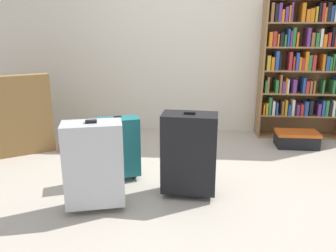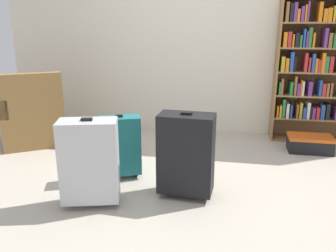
{
  "view_description": "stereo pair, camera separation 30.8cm",
  "coord_description": "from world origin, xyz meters",
  "px_view_note": "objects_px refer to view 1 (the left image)",
  "views": [
    {
      "loc": [
        0.06,
        -2.86,
        1.42
      ],
      "look_at": [
        -0.19,
        0.09,
        0.55
      ],
      "focal_mm": 36.89,
      "sensor_mm": 36.0,
      "label": 1
    },
    {
      "loc": [
        0.37,
        -2.82,
        1.42
      ],
      "look_at": [
        -0.19,
        0.09,
        0.55
      ],
      "focal_mm": 36.89,
      "sensor_mm": 36.0,
      "label": 2
    }
  ],
  "objects_px": {
    "mug": "(63,148)",
    "storage_box": "(297,139)",
    "armchair": "(18,122)",
    "suitcase_silver": "(94,164)",
    "bookshelf": "(305,65)",
    "suitcase_black": "(189,153)",
    "suitcase_teal": "(119,147)"
  },
  "relations": [
    {
      "from": "mug",
      "to": "storage_box",
      "type": "xyz_separation_m",
      "value": [
        2.76,
        0.4,
        0.05
      ]
    },
    {
      "from": "armchair",
      "to": "suitcase_silver",
      "type": "height_order",
      "value": "armchair"
    },
    {
      "from": "suitcase_silver",
      "to": "armchair",
      "type": "bearing_deg",
      "value": 134.6
    },
    {
      "from": "bookshelf",
      "to": "armchair",
      "type": "height_order",
      "value": "bookshelf"
    },
    {
      "from": "suitcase_silver",
      "to": "suitcase_black",
      "type": "bearing_deg",
      "value": 21.93
    },
    {
      "from": "storage_box",
      "to": "suitcase_black",
      "type": "bearing_deg",
      "value": -133.31
    },
    {
      "from": "suitcase_black",
      "to": "armchair",
      "type": "bearing_deg",
      "value": 153.15
    },
    {
      "from": "suitcase_teal",
      "to": "suitcase_black",
      "type": "relative_size",
      "value": 0.84
    },
    {
      "from": "storage_box",
      "to": "bookshelf",
      "type": "bearing_deg",
      "value": 73.81
    },
    {
      "from": "suitcase_silver",
      "to": "suitcase_black",
      "type": "distance_m",
      "value": 0.79
    },
    {
      "from": "suitcase_teal",
      "to": "suitcase_black",
      "type": "distance_m",
      "value": 0.71
    },
    {
      "from": "bookshelf",
      "to": "suitcase_silver",
      "type": "height_order",
      "value": "bookshelf"
    },
    {
      "from": "storage_box",
      "to": "suitcase_teal",
      "type": "height_order",
      "value": "suitcase_teal"
    },
    {
      "from": "bookshelf",
      "to": "storage_box",
      "type": "xyz_separation_m",
      "value": [
        -0.13,
        -0.44,
        -0.84
      ]
    },
    {
      "from": "bookshelf",
      "to": "storage_box",
      "type": "bearing_deg",
      "value": -106.19
    },
    {
      "from": "mug",
      "to": "armchair",
      "type": "bearing_deg",
      "value": 170.32
    },
    {
      "from": "armchair",
      "to": "mug",
      "type": "relative_size",
      "value": 8.07
    },
    {
      "from": "storage_box",
      "to": "suitcase_silver",
      "type": "relative_size",
      "value": 0.67
    },
    {
      "from": "suitcase_teal",
      "to": "suitcase_black",
      "type": "height_order",
      "value": "suitcase_black"
    },
    {
      "from": "suitcase_silver",
      "to": "bookshelf",
      "type": "bearing_deg",
      "value": 44.38
    },
    {
      "from": "armchair",
      "to": "bookshelf",
      "type": "bearing_deg",
      "value": 12.35
    },
    {
      "from": "bookshelf",
      "to": "armchair",
      "type": "distance_m",
      "value": 3.58
    },
    {
      "from": "armchair",
      "to": "suitcase_black",
      "type": "relative_size",
      "value": 1.3
    },
    {
      "from": "armchair",
      "to": "suitcase_teal",
      "type": "relative_size",
      "value": 1.55
    },
    {
      "from": "suitcase_teal",
      "to": "bookshelf",
      "type": "bearing_deg",
      "value": 36.74
    },
    {
      "from": "bookshelf",
      "to": "suitcase_silver",
      "type": "bearing_deg",
      "value": -135.62
    },
    {
      "from": "armchair",
      "to": "suitcase_silver",
      "type": "xyz_separation_m",
      "value": [
        1.31,
        -1.33,
        0.07
      ]
    },
    {
      "from": "bookshelf",
      "to": "suitcase_black",
      "type": "distance_m",
      "value": 2.34
    },
    {
      "from": "bookshelf",
      "to": "suitcase_teal",
      "type": "relative_size",
      "value": 2.75
    },
    {
      "from": "mug",
      "to": "suitcase_teal",
      "type": "bearing_deg",
      "value": -39.72
    },
    {
      "from": "suitcase_silver",
      "to": "mug",
      "type": "bearing_deg",
      "value": 121.48
    },
    {
      "from": "suitcase_teal",
      "to": "suitcase_black",
      "type": "xyz_separation_m",
      "value": [
        0.66,
        -0.25,
        0.06
      ]
    }
  ]
}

